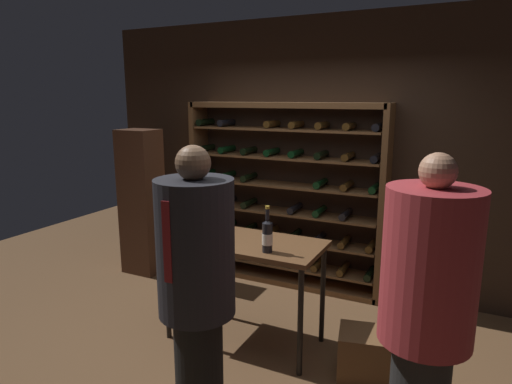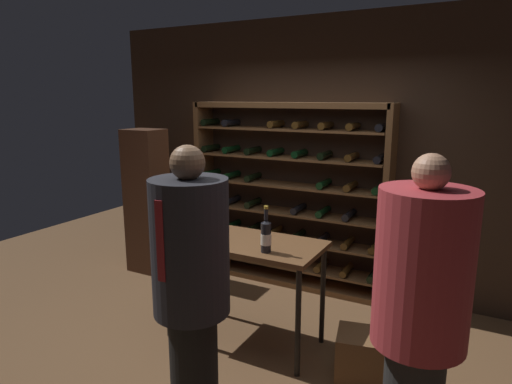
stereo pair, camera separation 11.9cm
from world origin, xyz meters
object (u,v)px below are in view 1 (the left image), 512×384
(wine_crate, at_px, (371,355))
(display_cabinet, at_px, (142,202))
(wine_bottle_red_label, at_px, (267,236))
(wine_glass_stemmed_center, at_px, (188,224))
(wine_bottle_black_capsule, at_px, (188,218))
(wine_glass_stemmed_right, at_px, (219,218))
(tasting_table, at_px, (244,251))
(person_guest_khaki, at_px, (196,279))
(wine_rack, at_px, (283,196))
(person_bystander_dark_jacket, at_px, (426,304))

(wine_crate, distance_m, display_cabinet, 3.18)
(wine_bottle_red_label, distance_m, wine_glass_stemmed_center, 0.79)
(wine_bottle_red_label, bearing_deg, wine_bottle_black_capsule, 170.18)
(wine_bottle_black_capsule, relative_size, wine_bottle_red_label, 1.02)
(display_cabinet, xyz_separation_m, wine_glass_stemmed_right, (1.46, -0.63, 0.14))
(tasting_table, height_order, person_guest_khaki, person_guest_khaki)
(tasting_table, bearing_deg, wine_rack, 98.70)
(tasting_table, bearing_deg, wine_glass_stemmed_right, 147.92)
(person_bystander_dark_jacket, height_order, wine_crate, person_bystander_dark_jacket)
(wine_rack, distance_m, wine_glass_stemmed_right, 1.09)
(wine_glass_stemmed_center, bearing_deg, tasting_table, 13.65)
(wine_rack, xyz_separation_m, tasting_table, (0.20, -1.32, -0.19))
(wine_rack, distance_m, tasting_table, 1.35)
(wine_rack, relative_size, wine_bottle_black_capsule, 6.06)
(wine_glass_stemmed_center, bearing_deg, wine_rack, 78.78)
(wine_bottle_black_capsule, bearing_deg, wine_crate, -1.04)
(wine_crate, relative_size, wine_glass_stemmed_center, 3.25)
(wine_bottle_black_capsule, height_order, wine_glass_stemmed_center, wine_bottle_black_capsule)
(wine_rack, distance_m, display_cabinet, 1.71)
(person_bystander_dark_jacket, relative_size, wine_glass_stemmed_center, 12.37)
(wine_rack, xyz_separation_m, display_cabinet, (-1.65, -0.45, -0.15))
(tasting_table, relative_size, wine_glass_stemmed_center, 9.05)
(wine_glass_stemmed_right, distance_m, wine_glass_stemmed_center, 0.38)
(tasting_table, relative_size, wine_crate, 2.79)
(wine_crate, xyz_separation_m, wine_bottle_red_label, (-0.81, -0.12, 0.87))
(wine_glass_stemmed_center, bearing_deg, wine_crate, 2.09)
(person_bystander_dark_jacket, height_order, wine_glass_stemmed_right, person_bystander_dark_jacket)
(wine_crate, bearing_deg, wine_glass_stemmed_center, -177.91)
(person_bystander_dark_jacket, distance_m, display_cabinet, 3.75)
(person_guest_khaki, bearing_deg, display_cabinet, 131.65)
(tasting_table, relative_size, wine_glass_stemmed_right, 10.68)
(wine_rack, bearing_deg, person_bystander_dark_jacket, -50.41)
(wine_rack, height_order, wine_glass_stemmed_right, wine_rack)
(tasting_table, xyz_separation_m, display_cabinet, (-1.85, 0.87, 0.04))
(person_guest_khaki, relative_size, wine_bottle_black_capsule, 4.88)
(wine_crate, distance_m, wine_bottle_red_label, 1.20)
(display_cabinet, xyz_separation_m, wine_bottle_red_label, (2.15, -1.05, 0.18))
(display_cabinet, distance_m, wine_bottle_red_label, 2.40)
(person_guest_khaki, bearing_deg, wine_bottle_black_capsule, 121.36)
(wine_bottle_red_label, height_order, wine_glass_stemmed_center, wine_bottle_red_label)
(wine_crate, bearing_deg, tasting_table, 176.91)
(wine_rack, height_order, person_guest_khaki, wine_rack)
(wine_rack, relative_size, wine_bottle_red_label, 6.16)
(display_cabinet, relative_size, wine_glass_stemmed_right, 13.84)
(tasting_table, distance_m, wine_glass_stemmed_right, 0.49)
(wine_rack, height_order, tasting_table, wine_rack)
(person_bystander_dark_jacket, bearing_deg, display_cabinet, 1.43)
(wine_bottle_red_label, xyz_separation_m, wine_glass_stemmed_right, (-0.69, 0.42, -0.04))
(tasting_table, xyz_separation_m, wine_glass_stemmed_center, (-0.49, -0.12, 0.20))
(person_bystander_dark_jacket, xyz_separation_m, wine_bottle_red_label, (-1.22, 0.59, 0.05))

